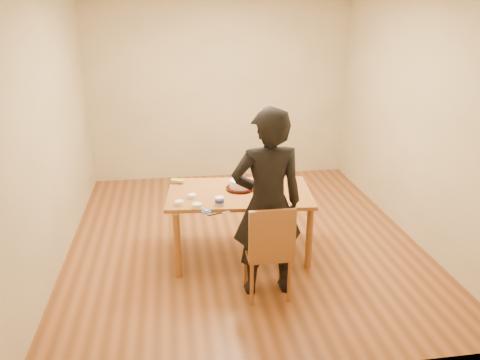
{
  "coord_description": "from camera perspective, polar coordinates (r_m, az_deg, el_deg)",
  "views": [
    {
      "loc": [
        -0.77,
        -4.94,
        2.59
      ],
      "look_at": [
        -0.09,
        -0.43,
        0.9
      ],
      "focal_mm": 35.0,
      "sensor_mm": 36.0,
      "label": 1
    }
  ],
  "objects": [
    {
      "name": "room_shell",
      "position": [
        5.48,
        -0.25,
        7.26
      ],
      "size": [
        4.0,
        4.5,
        2.7
      ],
      "color": "brown",
      "rests_on": "ground"
    },
    {
      "name": "dining_table",
      "position": [
        4.97,
        -0.09,
        -1.64
      ],
      "size": [
        1.59,
        1.04,
        0.04
      ],
      "primitive_type": "cube",
      "rotation": [
        0.0,
        0.0,
        -0.1
      ],
      "color": "brown",
      "rests_on": "floor"
    },
    {
      "name": "dining_chair",
      "position": [
        4.42,
        3.35,
        -8.62
      ],
      "size": [
        0.41,
        0.41,
        0.04
      ],
      "primitive_type": "cube",
      "rotation": [
        0.0,
        0.0,
        0.0
      ],
      "color": "brown",
      "rests_on": "floor"
    },
    {
      "name": "cake_plate",
      "position": [
        5.02,
        0.01,
        -1.02
      ],
      "size": [
        0.3,
        0.3,
        0.02
      ],
      "primitive_type": "cylinder",
      "color": "red",
      "rests_on": "dining_table"
    },
    {
      "name": "cake",
      "position": [
        5.01,
        0.01,
        -0.52
      ],
      "size": [
        0.23,
        0.23,
        0.07
      ],
      "primitive_type": "cylinder",
      "color": "white",
      "rests_on": "cake_plate"
    },
    {
      "name": "frosting_dome",
      "position": [
        4.99,
        0.01,
        0.01
      ],
      "size": [
        0.22,
        0.22,
        0.03
      ],
      "primitive_type": "ellipsoid",
      "color": "white",
      "rests_on": "cake"
    },
    {
      "name": "frosting_tub",
      "position": [
        4.64,
        -2.51,
        -2.54
      ],
      "size": [
        0.09,
        0.09,
        0.08
      ],
      "primitive_type": "cylinder",
      "color": "white",
      "rests_on": "dining_table"
    },
    {
      "name": "frosting_lid",
      "position": [
        4.49,
        -4.13,
        -3.84
      ],
      "size": [
        0.1,
        0.1,
        0.01
      ],
      "primitive_type": "cylinder",
      "color": "#18399F",
      "rests_on": "dining_table"
    },
    {
      "name": "frosting_dollop",
      "position": [
        4.49,
        -4.13,
        -3.69
      ],
      "size": [
        0.04,
        0.04,
        0.02
      ],
      "primitive_type": "ellipsoid",
      "color": "white",
      "rests_on": "frosting_lid"
    },
    {
      "name": "ramekin_green",
      "position": [
        4.58,
        -5.26,
        -3.13
      ],
      "size": [
        0.09,
        0.09,
        0.04
      ],
      "primitive_type": "cylinder",
      "color": "white",
      "rests_on": "dining_table"
    },
    {
      "name": "ramekin_yellow",
      "position": [
        4.82,
        -5.84,
        -1.97
      ],
      "size": [
        0.08,
        0.08,
        0.04
      ],
      "primitive_type": "cylinder",
      "color": "white",
      "rests_on": "dining_table"
    },
    {
      "name": "ramekin_multi",
      "position": [
        4.67,
        -7.42,
        -2.79
      ],
      "size": [
        0.09,
        0.09,
        0.04
      ],
      "primitive_type": "cylinder",
      "color": "white",
      "rests_on": "dining_table"
    },
    {
      "name": "candy_box_pink",
      "position": [
        5.24,
        -7.6,
        -0.29
      ],
      "size": [
        0.14,
        0.1,
        0.02
      ],
      "primitive_type": "cube",
      "rotation": [
        0.0,
        0.0,
        -0.26
      ],
      "color": "#E235A3",
      "rests_on": "dining_table"
    },
    {
      "name": "candy_box_green",
      "position": [
        5.24,
        -7.66,
        -0.06
      ],
      "size": [
        0.16,
        0.12,
        0.02
      ],
      "primitive_type": "cube",
      "rotation": [
        0.0,
        0.0,
        -0.43
      ],
      "color": "green",
      "rests_on": "candy_box_pink"
    },
    {
      "name": "spatula",
      "position": [
        4.43,
        -3.07,
        -4.18
      ],
      "size": [
        0.15,
        0.06,
        0.01
      ],
      "primitive_type": "cube",
      "rotation": [
        0.0,
        0.0,
        0.32
      ],
      "color": "black",
      "rests_on": "dining_table"
    },
    {
      "name": "person",
      "position": [
        4.26,
        3.35,
        -2.97
      ],
      "size": [
        0.67,
        0.45,
        1.81
      ],
      "primitive_type": "imported",
      "rotation": [
        0.0,
        0.0,
        3.17
      ],
      "color": "black",
      "rests_on": "floor"
    }
  ]
}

